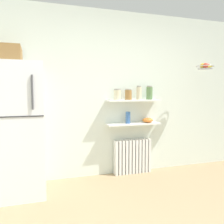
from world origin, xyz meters
The scene contains 13 objects.
ground_plane centered at (0.00, 0.50, 0.00)m, with size 7.04×7.04×0.00m, color #9E8460.
back_wall centered at (0.00, 2.05, 1.30)m, with size 7.04×0.10×2.60m, color silver.
refrigerator centered at (-1.48, 1.66, 0.90)m, with size 0.71×0.71×1.90m.
radiator centered at (0.27, 1.92, 0.28)m, with size 0.62×0.12×0.56m.
wall_shelf_lower centered at (0.27, 1.89, 0.82)m, with size 0.88×0.22×0.03m, color white.
wall_shelf_upper centered at (0.27, 1.89, 1.20)m, with size 0.88×0.22×0.03m, color white.
storage_jar_0 centered at (-0.01, 1.89, 1.29)m, with size 0.11×0.11×0.17m.
storage_jar_1 centered at (0.18, 1.89, 1.29)m, with size 0.11×0.11×0.17m.
storage_jar_2 centered at (0.36, 1.89, 1.32)m, with size 0.08×0.08×0.22m.
storage_jar_3 centered at (0.54, 1.89, 1.32)m, with size 0.10×0.10×0.22m.
vase centered at (0.17, 1.89, 0.93)m, with size 0.07×0.07×0.19m, color #38609E.
shelf_bowl centered at (0.52, 1.89, 0.87)m, with size 0.17×0.17×0.08m, color orange.
hanging_fruit_basket centered at (1.38, 1.60, 1.74)m, with size 0.28×0.28×0.09m.
Camera 1 is at (-1.21, -1.57, 1.35)m, focal length 37.72 mm.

